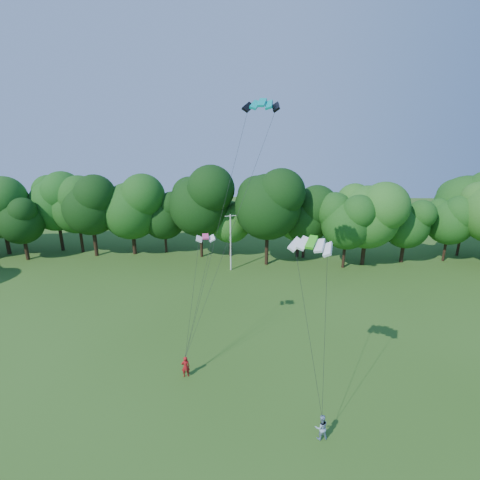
{
  "coord_description": "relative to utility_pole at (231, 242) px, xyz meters",
  "views": [
    {
      "loc": [
        0.22,
        -14.79,
        19.76
      ],
      "look_at": [
        -0.65,
        13.0,
        10.54
      ],
      "focal_mm": 28.0,
      "sensor_mm": 36.0,
      "label": 1
    }
  ],
  "objects": [
    {
      "name": "kite_flyer_left",
      "position": [
        -2.39,
        -21.86,
        -3.08
      ],
      "size": [
        0.74,
        0.57,
        1.81
      ],
      "primitive_type": "imported",
      "rotation": [
        0.0,
        0.0,
        3.37
      ],
      "color": "#A31517",
      "rests_on": "ground"
    },
    {
      "name": "kite_teal",
      "position": [
        3.48,
        -14.26,
        16.81
      ],
      "size": [
        3.11,
        1.86,
        0.74
      ],
      "rotation": [
        0.0,
        0.0,
        -0.22
      ],
      "color": "#059E98",
      "rests_on": "ground"
    },
    {
      "name": "utility_pole",
      "position": [
        0.0,
        0.0,
        0.0
      ],
      "size": [
        1.47,
        0.65,
        7.74
      ],
      "rotation": [
        0.0,
        0.0,
        0.38
      ],
      "color": "silver",
      "rests_on": "ground"
    },
    {
      "name": "tree_back_west",
      "position": [
        -26.47,
        7.03,
        3.71
      ],
      "size": [
        8.48,
        8.48,
        12.33
      ],
      "color": "black",
      "rests_on": "ground"
    },
    {
      "name": "tree_back_center",
      "position": [
        10.36,
        5.02,
        3.46
      ],
      "size": [
        8.2,
        8.2,
        11.93
      ],
      "color": "#302012",
      "rests_on": "ground"
    },
    {
      "name": "kite_flyer_right",
      "position": [
        7.3,
        -27.62,
        -3.1
      ],
      "size": [
        0.97,
        0.82,
        1.78
      ],
      "primitive_type": "imported",
      "rotation": [
        0.0,
        0.0,
        3.33
      ],
      "color": "#8AA5BF",
      "rests_on": "ground"
    },
    {
      "name": "kite_pink",
      "position": [
        -1.01,
        -17.86,
        6.48
      ],
      "size": [
        1.64,
        1.01,
        0.31
      ],
      "rotation": [
        0.0,
        0.0,
        0.18
      ],
      "color": "#DE3D79",
      "rests_on": "ground"
    },
    {
      "name": "kite_green",
      "position": [
        6.36,
        -25.09,
        8.52
      ],
      "size": [
        2.77,
        2.08,
        0.6
      ],
      "rotation": [
        0.0,
        0.0,
        -0.43
      ],
      "color": "green",
      "rests_on": "ground"
    }
  ]
}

